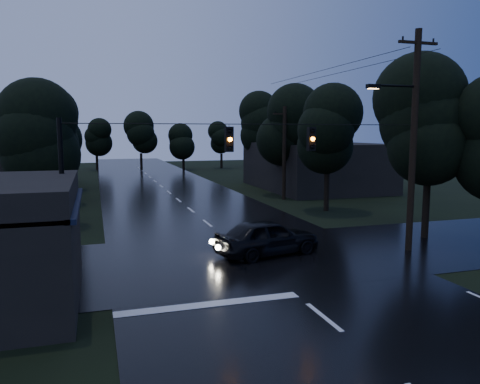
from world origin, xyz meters
TOP-DOWN VIEW (x-y plane):
  - main_road at (0.00, 30.00)m, footprint 12.00×120.00m
  - cross_street at (0.00, 12.00)m, footprint 60.00×9.00m
  - building_far_right at (14.00, 34.00)m, footprint 10.00×14.00m
  - building_far_left at (-14.00, 40.00)m, footprint 10.00×16.00m
  - utility_pole_main at (7.41, 11.00)m, footprint 3.50×0.30m
  - utility_pole_far at (8.30, 28.00)m, footprint 2.00×0.30m
  - anchor_pole_left at (-7.50, 11.00)m, footprint 0.18×0.18m
  - span_signals at (0.56, 10.99)m, footprint 15.00×0.37m
  - tree_corner_near at (10.00, 13.00)m, footprint 4.48×4.48m
  - tree_left_a at (-9.00, 22.00)m, footprint 3.92×3.92m
  - tree_left_b at (-9.60, 30.00)m, footprint 4.20×4.20m
  - tree_left_c at (-10.20, 40.00)m, footprint 4.48×4.48m
  - tree_right_a at (9.00, 22.00)m, footprint 4.20×4.20m
  - tree_right_b at (9.60, 30.00)m, footprint 4.48×4.48m
  - tree_right_c at (10.20, 40.00)m, footprint 4.76×4.76m
  - car at (0.92, 12.21)m, footprint 5.09×2.87m

SIDE VIEW (x-z plane):
  - main_road at x=0.00m, z-range -0.01..0.01m
  - cross_street at x=0.00m, z-range -0.01..0.01m
  - car at x=0.92m, z-range 0.00..1.64m
  - building_far_right at x=14.00m, z-range 0.00..4.40m
  - building_far_left at x=-14.00m, z-range 0.00..5.00m
  - anchor_pole_left at x=-7.50m, z-range 0.00..6.00m
  - utility_pole_far at x=8.30m, z-range 0.13..7.63m
  - tree_left_a at x=-9.00m, z-range 1.11..9.37m
  - span_signals at x=0.56m, z-range 4.69..5.80m
  - utility_pole_main at x=7.41m, z-range 0.26..10.26m
  - tree_left_b at x=-9.60m, z-range 1.19..10.04m
  - tree_right_a at x=9.00m, z-range 1.19..10.04m
  - tree_corner_near at x=10.00m, z-range 1.27..10.71m
  - tree_left_c at x=-10.20m, z-range 1.27..10.71m
  - tree_right_b at x=9.60m, z-range 1.27..10.71m
  - tree_right_c at x=10.20m, z-range 1.35..11.38m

